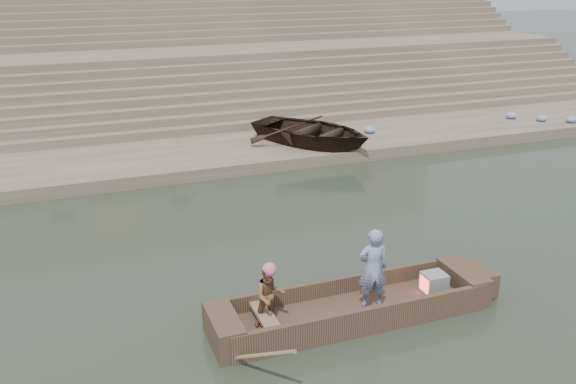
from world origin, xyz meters
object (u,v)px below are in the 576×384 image
standing_man (373,268)px  rowing_man (270,296)px  beached_rowboat (312,131)px  main_rowboat (351,313)px  television (433,283)px

standing_man → rowing_man: 2.07m
beached_rowboat → rowing_man: bearing=-150.7°
main_rowboat → standing_man: 1.01m
rowing_man → television: bearing=1.9°
television → beached_rowboat: bearing=81.1°
rowing_man → television: size_ratio=2.59×
standing_man → main_rowboat: bearing=2.7°
main_rowboat → television: television is taller
rowing_man → standing_man: bearing=0.1°
main_rowboat → rowing_man: (-1.67, 0.02, 0.71)m
standing_man → rowing_man: standing_man is taller
main_rowboat → rowing_man: 1.81m
beached_rowboat → main_rowboat: bearing=-142.7°
main_rowboat → standing_man: standing_man is taller
standing_man → rowing_man: bearing=8.4°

